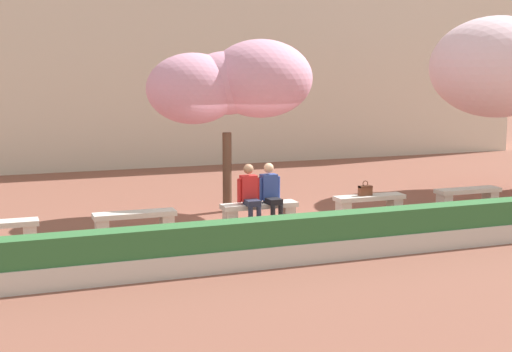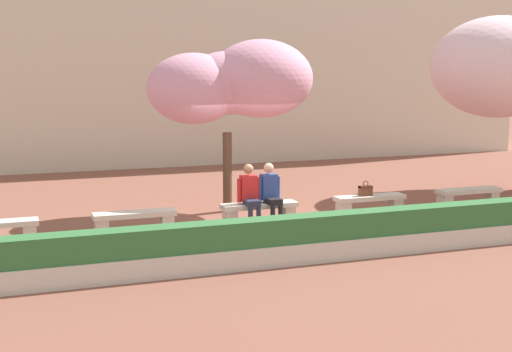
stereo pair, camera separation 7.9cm
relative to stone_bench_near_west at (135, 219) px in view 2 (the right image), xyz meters
name	(u,v)px [view 2 (the right image)]	position (x,y,z in m)	size (l,w,h in m)	color
ground_plane	(259,224)	(2.65, 0.00, -0.30)	(100.00, 100.00, 0.00)	brown
building_facade	(148,30)	(2.65, 11.15, 4.27)	(28.00, 4.00, 9.13)	beige
stone_bench_near_west	(135,219)	(0.00, 0.00, 0.00)	(1.64, 0.44, 0.45)	beige
stone_bench_center	(259,210)	(2.65, 0.00, 0.00)	(1.64, 0.44, 0.45)	beige
stone_bench_near_east	(370,202)	(5.30, 0.00, 0.00)	(1.64, 0.44, 0.45)	beige
stone_bench_east_end	(468,195)	(7.95, 0.00, 0.00)	(1.64, 0.44, 0.45)	beige
person_seated_left	(250,193)	(2.42, -0.05, 0.40)	(0.51, 0.69, 1.29)	black
person_seated_right	(270,191)	(2.88, -0.05, 0.40)	(0.51, 0.70, 1.29)	black
handbag	(365,190)	(5.19, 0.01, 0.28)	(0.30, 0.15, 0.34)	brown
cherry_tree_main	(233,83)	(2.55, 1.44, 2.64)	(3.74, 2.32, 3.92)	#513828
planter_hedge_foreground	(321,238)	(2.65, -3.02, 0.09)	(17.00, 0.50, 0.80)	beige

